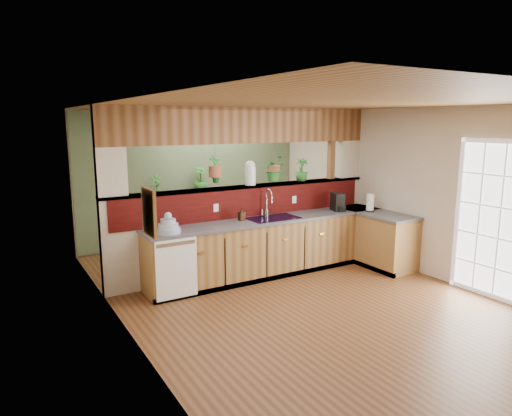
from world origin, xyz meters
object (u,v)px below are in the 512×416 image
faucet (268,202)px  shelving_console (186,220)px  soap_dispenser (242,214)px  glass_jar (250,173)px  paper_towel (370,203)px  dish_stack (168,227)px  coffee_maker (338,203)px

faucet → shelving_console: bearing=104.4°
soap_dispenser → glass_jar: (0.31, 0.27, 0.59)m
soap_dispenser → paper_towel: bearing=-12.4°
faucet → dish_stack: bearing=-171.4°
dish_stack → glass_jar: size_ratio=0.86×
coffee_maker → paper_towel: paper_towel is taller
dish_stack → paper_towel: paper_towel is taller
coffee_maker → paper_towel: (0.42, -0.33, 0.01)m
glass_jar → shelving_console: 2.21m
shelving_console → glass_jar: bearing=-56.6°
glass_jar → soap_dispenser: bearing=-138.7°
soap_dispenser → glass_jar: size_ratio=0.50×
soap_dispenser → coffee_maker: size_ratio=0.65×
dish_stack → glass_jar: 1.73m
faucet → soap_dispenser: bearing=-173.5°
coffee_maker → glass_jar: size_ratio=0.78×
glass_jar → shelving_console: (-0.35, 1.90, -1.08)m
coffee_maker → shelving_console: size_ratio=0.18×
faucet → paper_towel: bearing=-17.7°
dish_stack → paper_towel: 3.45m
soap_dispenser → paper_towel: (2.19, -0.48, 0.05)m
shelving_console → paper_towel: bearing=-27.0°
faucet → glass_jar: 0.53m
faucet → soap_dispenser: faucet is taller
paper_towel → glass_jar: bearing=158.1°
faucet → coffee_maker: size_ratio=1.49×
dish_stack → coffee_maker: size_ratio=1.10×
dish_stack → faucet: bearing=8.6°
dish_stack → shelving_console: dish_stack is taller
coffee_maker → paper_towel: 0.53m
shelving_console → dish_stack: bearing=-93.9°
soap_dispenser → coffee_maker: (1.77, -0.16, 0.04)m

